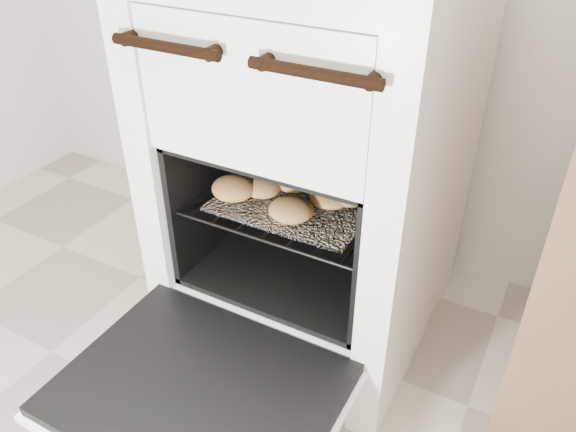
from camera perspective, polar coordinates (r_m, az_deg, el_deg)
name	(u,v)px	position (r m, az deg, el deg)	size (l,w,h in m)	color
stove	(318,168)	(1.35, 3.02, 4.84)	(0.61, 0.68, 0.94)	white
oven_door	(199,392)	(1.17, -9.00, -17.21)	(0.55, 0.43, 0.04)	black
oven_rack	(305,195)	(1.32, 1.69, 2.11)	(0.45, 0.43, 0.01)	black
foil_sheet	(301,197)	(1.30, 1.29, 1.94)	(0.35, 0.31, 0.01)	white
baked_rolls	(294,186)	(1.29, 0.65, 3.07)	(0.36, 0.32, 0.05)	tan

